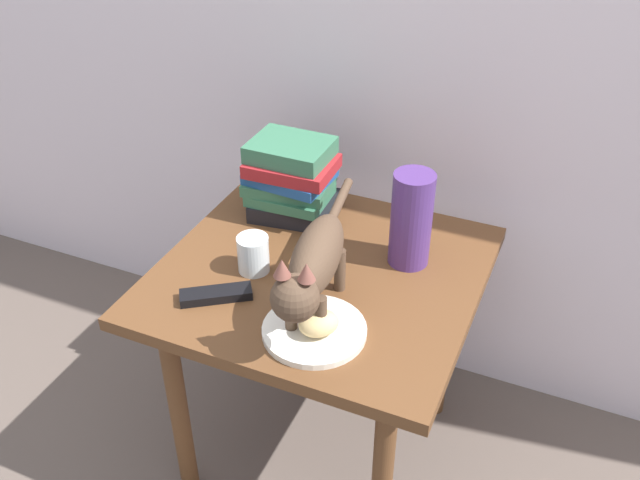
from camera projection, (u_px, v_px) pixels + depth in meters
ground_plane at (320, 445)px, 1.90m from camera, size 6.00×6.00×0.00m
side_table at (320, 300)px, 1.61m from camera, size 0.69×0.66×0.59m
plate at (314, 330)px, 1.39m from camera, size 0.21×0.21×0.01m
bread_roll at (319, 323)px, 1.36m from camera, size 0.10×0.10×0.05m
cat at (313, 265)px, 1.35m from camera, size 0.13×0.48×0.23m
book_stack at (292, 180)px, 1.70m from camera, size 0.24×0.18×0.20m
green_vase at (411, 219)px, 1.53m from camera, size 0.09×0.09×0.22m
candle_jar at (253, 256)px, 1.54m from camera, size 0.07×0.07×0.08m
tv_remote at (216, 295)px, 1.47m from camera, size 0.15×0.12×0.02m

